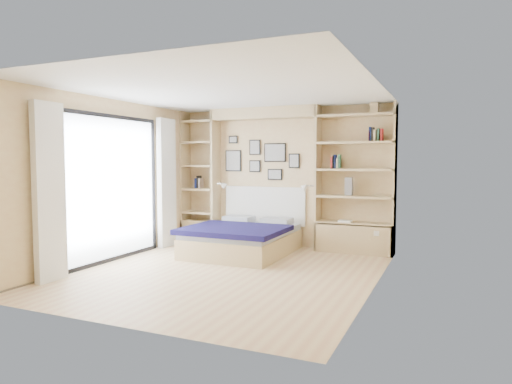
% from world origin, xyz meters
% --- Properties ---
extents(ground, '(4.50, 4.50, 0.00)m').
position_xyz_m(ground, '(0.00, 0.00, 0.00)').
color(ground, '#DDBF8A').
rests_on(ground, ground).
extents(room_shell, '(4.50, 4.50, 4.50)m').
position_xyz_m(room_shell, '(-0.39, 1.52, 1.08)').
color(room_shell, '#DBC289').
rests_on(room_shell, ground).
extents(bed, '(1.58, 1.93, 1.07)m').
position_xyz_m(bed, '(-0.36, 1.28, 0.26)').
color(bed, tan).
rests_on(bed, ground).
extents(photo_gallery, '(1.48, 0.02, 0.82)m').
position_xyz_m(photo_gallery, '(-0.45, 2.22, 1.60)').
color(photo_gallery, black).
rests_on(photo_gallery, ground).
extents(reading_lamps, '(1.92, 0.12, 0.15)m').
position_xyz_m(reading_lamps, '(-0.30, 2.00, 1.10)').
color(reading_lamps, silver).
rests_on(reading_lamps, ground).
extents(shelf_decor, '(3.51, 0.23, 2.03)m').
position_xyz_m(shelf_decor, '(1.06, 2.07, 1.69)').
color(shelf_decor, '#A51E1E').
rests_on(shelf_decor, ground).
extents(deck, '(3.20, 4.00, 0.05)m').
position_xyz_m(deck, '(-3.60, 0.00, 0.00)').
color(deck, '#6A604E').
rests_on(deck, ground).
extents(deck_chair, '(0.60, 0.80, 0.71)m').
position_xyz_m(deck_chair, '(-3.92, -0.30, 0.34)').
color(deck_chair, tan).
rests_on(deck_chair, ground).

